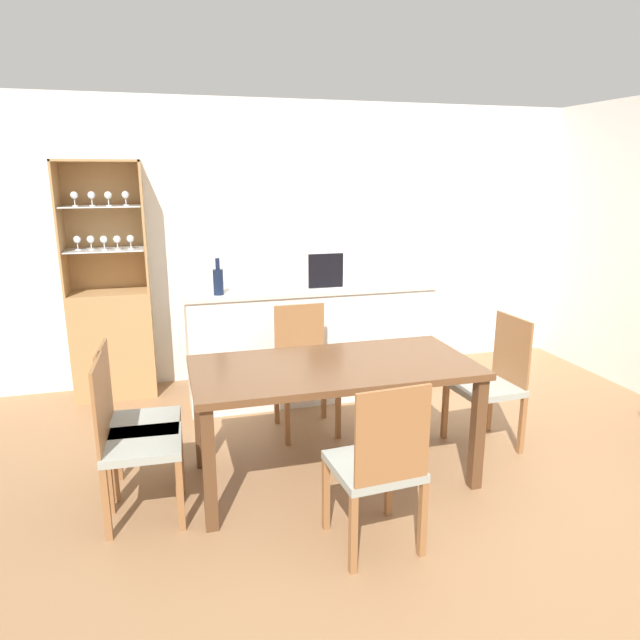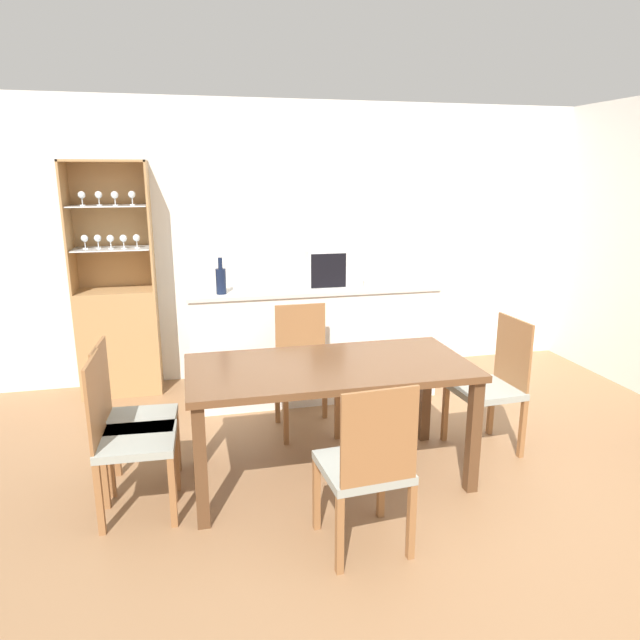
% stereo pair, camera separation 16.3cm
% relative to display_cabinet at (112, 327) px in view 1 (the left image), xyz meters
% --- Properties ---
extents(ground_plane, '(18.00, 18.00, 0.00)m').
position_rel_display_cabinet_xyz_m(ground_plane, '(1.92, -2.42, -0.61)').
color(ground_plane, '#936B47').
extents(wall_back, '(6.80, 0.06, 2.55)m').
position_rel_display_cabinet_xyz_m(wall_back, '(1.92, 0.21, 0.66)').
color(wall_back, white).
rests_on(wall_back, ground_plane).
extents(kitchen_counter, '(2.11, 0.57, 0.98)m').
position_rel_display_cabinet_xyz_m(kitchen_counter, '(1.64, -0.49, -0.13)').
color(kitchen_counter, white).
rests_on(kitchen_counter, ground_plane).
extents(display_cabinet, '(0.67, 0.38, 2.01)m').
position_rel_display_cabinet_xyz_m(display_cabinet, '(0.00, 0.00, 0.00)').
color(display_cabinet, tan).
rests_on(display_cabinet, ground_plane).
extents(dining_table, '(1.74, 0.85, 0.76)m').
position_rel_display_cabinet_xyz_m(dining_table, '(1.43, -1.89, 0.06)').
color(dining_table, brown).
rests_on(dining_table, ground_plane).
extents(dining_chair_side_right_far, '(0.45, 0.45, 0.94)m').
position_rel_display_cabinet_xyz_m(dining_chair_side_right_far, '(2.63, -1.76, -0.14)').
color(dining_chair_side_right_far, '#999E93').
rests_on(dining_chair_side_right_far, ground_plane).
extents(dining_chair_side_left_far, '(0.45, 0.45, 0.94)m').
position_rel_display_cabinet_xyz_m(dining_chair_side_left_far, '(0.23, -1.76, -0.14)').
color(dining_chair_side_left_far, '#999E93').
rests_on(dining_chair_side_left_far, ground_plane).
extents(dining_chair_head_near, '(0.45, 0.45, 0.94)m').
position_rel_display_cabinet_xyz_m(dining_chair_head_near, '(1.44, -2.64, -0.14)').
color(dining_chair_head_near, '#999E93').
rests_on(dining_chair_head_near, ground_plane).
extents(dining_chair_side_left_near, '(0.44, 0.44, 0.94)m').
position_rel_display_cabinet_xyz_m(dining_chair_side_left_near, '(0.23, -2.01, -0.14)').
color(dining_chair_side_left_near, '#999E93').
rests_on(dining_chair_side_left_near, ground_plane).
extents(dining_chair_head_far, '(0.42, 0.42, 0.94)m').
position_rel_display_cabinet_xyz_m(dining_chair_head_far, '(1.43, -1.14, -0.14)').
color(dining_chair_head_far, '#999E93').
rests_on(dining_chair_head_far, ground_plane).
extents(microwave, '(0.46, 0.39, 0.32)m').
position_rel_display_cabinet_xyz_m(microwave, '(1.80, -0.47, 0.52)').
color(microwave, silver).
rests_on(microwave, kitchen_counter).
extents(wine_bottle, '(0.08, 0.08, 0.29)m').
position_rel_display_cabinet_xyz_m(wine_bottle, '(0.87, -0.62, 0.47)').
color(wine_bottle, '#141E38').
rests_on(wine_bottle, kitchen_counter).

